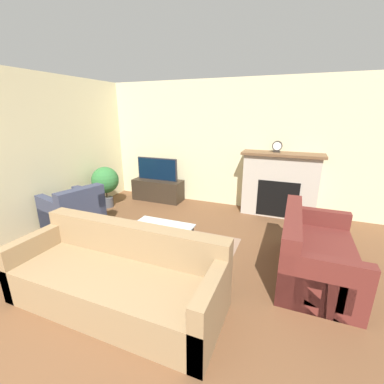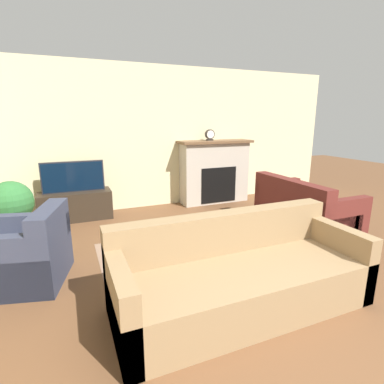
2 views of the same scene
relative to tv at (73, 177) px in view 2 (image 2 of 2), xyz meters
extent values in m
cube|color=beige|center=(1.42, 0.34, 0.59)|extent=(8.27, 0.06, 2.70)
cube|color=#896B56|center=(1.23, -2.22, -0.76)|extent=(2.11, 1.94, 0.00)
cube|color=#B2A899|center=(2.73, 0.10, -0.11)|extent=(1.41, 0.42, 1.29)
cube|color=black|center=(2.73, -0.12, -0.36)|extent=(0.78, 0.01, 0.72)
cube|color=brown|center=(2.73, 0.07, 0.50)|extent=(1.53, 0.48, 0.05)
cube|color=#2D2319|center=(0.00, 0.00, -0.51)|extent=(1.19, 0.46, 0.49)
cube|color=#232328|center=(0.00, 0.00, 0.00)|extent=(1.00, 0.05, 0.53)
cube|color=black|center=(0.00, -0.02, 0.00)|extent=(0.96, 0.01, 0.49)
cube|color=#8C704C|center=(1.31, -3.28, -0.55)|extent=(2.35, 0.91, 0.42)
cube|color=#8C704C|center=(1.31, -2.92, -0.14)|extent=(2.35, 0.20, 0.40)
cube|color=#8C704C|center=(0.20, -3.28, -0.43)|extent=(0.14, 0.91, 0.66)
cube|color=#8C704C|center=(2.41, -3.28, -0.43)|extent=(0.14, 0.91, 0.66)
cube|color=#5B231E|center=(3.36, -1.88, -0.55)|extent=(0.88, 1.56, 0.42)
cube|color=#5B231E|center=(3.03, -1.88, -0.14)|extent=(0.20, 1.56, 0.40)
cube|color=#5B231E|center=(3.36, -2.59, -0.43)|extent=(0.88, 0.14, 0.66)
cube|color=#5B231E|center=(3.36, -1.17, -0.43)|extent=(0.88, 0.14, 0.66)
cube|color=#33384C|center=(-0.63, -1.99, -0.55)|extent=(1.04, 1.00, 0.42)
cube|color=#33384C|center=(-0.31, -2.07, -0.14)|extent=(0.40, 0.84, 0.40)
cube|color=#33384C|center=(-0.54, -1.66, -0.43)|extent=(0.87, 0.35, 0.66)
cube|color=#33384C|center=(-0.71, -2.32, -0.43)|extent=(0.87, 0.35, 0.66)
cylinder|color=#333338|center=(0.81, -2.52, -0.56)|extent=(0.04, 0.04, 0.39)
cylinder|color=#333338|center=(1.64, -2.52, -0.56)|extent=(0.04, 0.04, 0.39)
cylinder|color=#333338|center=(0.81, -1.86, -0.56)|extent=(0.04, 0.04, 0.39)
cylinder|color=#333338|center=(1.64, -1.86, -0.56)|extent=(0.04, 0.04, 0.39)
cube|color=silver|center=(1.23, -2.19, -0.36)|extent=(0.91, 0.74, 0.02)
cylinder|color=#47474C|center=(-0.82, -0.84, -0.65)|extent=(0.26, 0.26, 0.22)
cylinder|color=#4C3823|center=(-0.82, -0.84, -0.46)|extent=(0.03, 0.03, 0.17)
sphere|color=#2D6B33|center=(-0.82, -0.84, -0.14)|extent=(0.57, 0.57, 0.57)
cube|color=#28231E|center=(2.62, 0.10, 0.54)|extent=(0.13, 0.07, 0.03)
cylinder|color=#28231E|center=(2.62, 0.10, 0.65)|extent=(0.19, 0.07, 0.19)
cylinder|color=white|center=(2.62, 0.06, 0.65)|extent=(0.15, 0.00, 0.15)
camera|label=1|loc=(2.96, -5.15, 1.29)|focal=24.00mm
camera|label=2|loc=(-0.08, -5.37, 0.96)|focal=28.00mm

